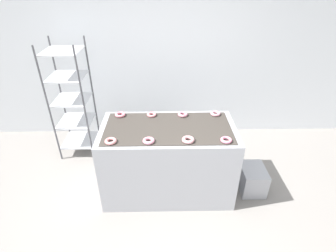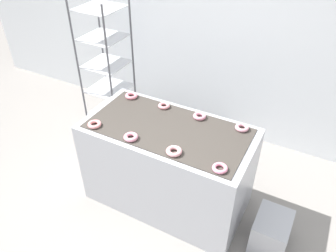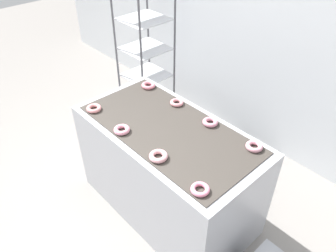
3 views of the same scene
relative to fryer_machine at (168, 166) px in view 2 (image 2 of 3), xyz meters
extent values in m
plane|color=gray|center=(0.00, -0.66, -0.47)|extent=(14.00, 14.00, 0.00)
cube|color=silver|center=(0.00, 1.47, 0.93)|extent=(8.00, 0.05, 2.80)
cube|color=#A8AAB2|center=(0.00, 0.00, 0.00)|extent=(1.58, 0.82, 0.93)
cube|color=#38332D|center=(0.00, 0.00, 0.46)|extent=(1.45, 0.72, 0.01)
cube|color=#262628|center=(0.43, -0.37, 0.18)|extent=(0.12, 0.07, 0.10)
cylinder|color=#4C4C51|center=(-1.62, 0.65, 0.39)|extent=(0.02, 0.02, 1.72)
cylinder|color=#4C4C51|center=(-1.14, 0.65, 0.39)|extent=(0.02, 0.02, 1.72)
cylinder|color=#4C4C51|center=(-1.62, 1.15, 0.39)|extent=(0.02, 0.02, 1.72)
cylinder|color=#4C4C51|center=(-1.14, 1.15, 0.39)|extent=(0.02, 0.02, 1.72)
cube|color=silver|center=(-1.38, 0.90, -0.30)|extent=(0.49, 0.50, 0.01)
cube|color=silver|center=(-1.38, 0.90, 0.06)|extent=(0.49, 0.50, 0.01)
cube|color=silver|center=(-1.38, 0.90, 0.41)|extent=(0.49, 0.50, 0.01)
cube|color=silver|center=(-1.38, 0.90, 0.76)|extent=(0.49, 0.50, 0.01)
cube|color=silver|center=(-1.38, 0.90, 1.11)|extent=(0.49, 0.50, 0.01)
cube|color=#A8AAB2|center=(1.09, -0.05, -0.30)|extent=(0.31, 0.39, 0.34)
torus|color=#DB898A|center=(-0.61, -0.29, 0.49)|extent=(0.13, 0.13, 0.03)
torus|color=pink|center=(-0.21, -0.29, 0.49)|extent=(0.13, 0.13, 0.04)
torus|color=pink|center=(0.21, -0.28, 0.49)|extent=(0.13, 0.13, 0.04)
torus|color=pink|center=(0.61, -0.29, 0.48)|extent=(0.12, 0.12, 0.03)
torus|color=pink|center=(-0.59, 0.29, 0.49)|extent=(0.13, 0.13, 0.03)
torus|color=#D2838A|center=(-0.20, 0.29, 0.48)|extent=(0.12, 0.12, 0.03)
torus|color=#CE8194|center=(0.19, 0.28, 0.49)|extent=(0.12, 0.12, 0.04)
torus|color=#CF8C9B|center=(0.60, 0.30, 0.49)|extent=(0.12, 0.12, 0.03)
camera|label=1|loc=(-0.05, -2.57, 2.04)|focal=28.00mm
camera|label=2|loc=(1.13, -2.10, 2.24)|focal=35.00mm
camera|label=3|loc=(1.49, -1.38, 2.04)|focal=35.00mm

